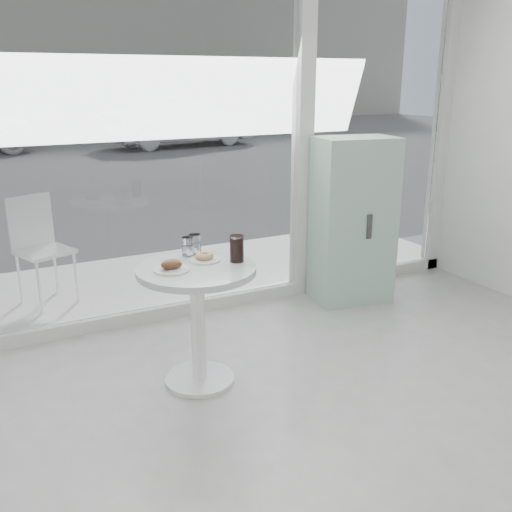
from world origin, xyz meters
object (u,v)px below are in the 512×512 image
patio_chair (39,243)px  cola_glass (237,249)px  mint_cabinet (353,221)px  main_table (197,301)px  water_tumbler_b (195,245)px  water_tumbler_a (188,248)px  plate_donut (204,258)px  car_silver (180,121)px  plate_fritter (172,266)px

patio_chair → cola_glass: patio_chair is taller
mint_cabinet → cola_glass: bearing=-142.3°
main_table → cola_glass: bearing=-4.1°
water_tumbler_b → water_tumbler_a: bearing=-152.8°
main_table → plate_donut: (0.09, 0.09, 0.24)m
car_silver → patio_chair: bearing=147.3°
main_table → car_silver: bearing=70.7°
car_silver → cola_glass: (-4.15, -12.62, 0.15)m
mint_cabinet → water_tumbler_a: (-1.67, -0.53, 0.13)m
patio_chair → cola_glass: (0.95, -1.80, 0.29)m
mint_cabinet → water_tumbler_a: mint_cabinet is taller
plate_fritter → main_table: bearing=2.1°
water_tumbler_a → cola_glass: 0.33m
main_table → water_tumbler_a: (0.03, 0.23, 0.27)m
patio_chair → car_silver: (5.10, 10.82, 0.14)m
patio_chair → plate_donut: size_ratio=4.57×
water_tumbler_a → patio_chair: bearing=114.9°
plate_donut → patio_chair: bearing=114.6°
main_table → water_tumbler_b: bearing=70.0°
main_table → water_tumbler_a: bearing=81.4°
mint_cabinet → patio_chair: 2.61m
water_tumbler_a → main_table: bearing=-98.6°
plate_donut → mint_cabinet: bearing=22.6°
car_silver → water_tumbler_b: 13.08m
water_tumbler_b → plate_fritter: bearing=-133.2°
main_table → plate_fritter: bearing=-177.9°
plate_fritter → cola_glass: 0.42m
car_silver → mint_cabinet: bearing=159.7°
patio_chair → cola_glass: bearing=-83.5°
water_tumbler_a → car_silver: bearing=70.5°
mint_cabinet → plate_fritter: size_ratio=6.69×
main_table → water_tumbler_a: size_ratio=6.29×
plate_fritter → cola_glass: cola_glass is taller
cola_glass → car_silver: bearing=71.8°
mint_cabinet → plate_donut: 1.75m
main_table → mint_cabinet: mint_cabinet is taller
water_tumbler_b → cola_glass: cola_glass is taller
main_table → patio_chair: 1.92m
mint_cabinet → car_silver: (2.71, 11.85, -0.00)m
water_tumbler_a → plate_fritter: bearing=-128.9°
patio_chair → plate_fritter: patio_chair is taller
patio_chair → car_silver: car_silver is taller
patio_chair → water_tumbler_a: (0.73, -1.56, 0.27)m
mint_cabinet → patio_chair: size_ratio=1.57×
car_silver → plate_fritter: 13.41m
plate_donut → water_tumbler_b: (0.00, 0.17, 0.04)m
main_table → car_silver: (4.41, 12.60, 0.14)m
main_table → plate_donut: bearing=43.9°
mint_cabinet → plate_fritter: (-1.86, -0.76, 0.10)m
plate_fritter → water_tumbler_a: (0.19, 0.23, 0.03)m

